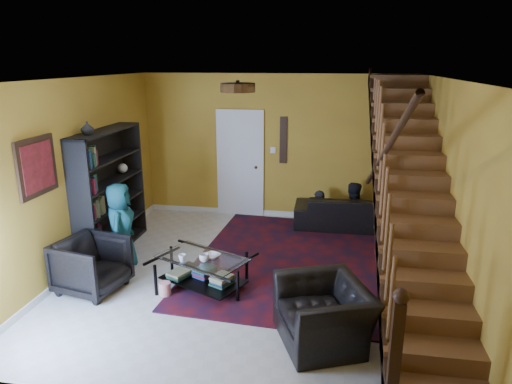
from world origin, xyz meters
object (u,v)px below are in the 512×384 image
at_px(armchair_right, 324,313).
at_px(coffee_table, 203,270).
at_px(armchair_left, 92,265).
at_px(bookshelf, 111,194).
at_px(sofa, 352,212).

distance_m(armchair_right, coffee_table, 1.93).
xyz_separation_m(armchair_left, coffee_table, (1.45, 0.32, -0.11)).
xyz_separation_m(bookshelf, armchair_right, (3.48, -2.01, -0.63)).
height_order(bookshelf, sofa, bookshelf).
height_order(sofa, armchair_right, armchair_right).
bearing_deg(armchair_right, armchair_left, -124.12).
bearing_deg(coffee_table, bookshelf, 150.13).
height_order(sofa, coffee_table, sofa).
bearing_deg(coffee_table, armchair_left, -167.60).
height_order(armchair_left, armchair_right, armchair_left).
height_order(sofa, armchair_left, armchair_left).
bearing_deg(sofa, bookshelf, 22.98).
distance_m(bookshelf, sofa, 4.31).
height_order(bookshelf, armchair_right, bookshelf).
bearing_deg(coffee_table, sofa, 52.53).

